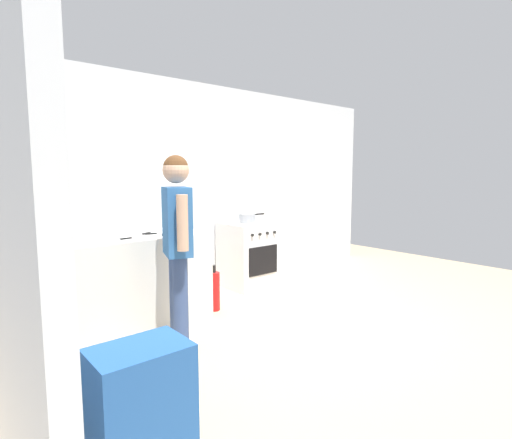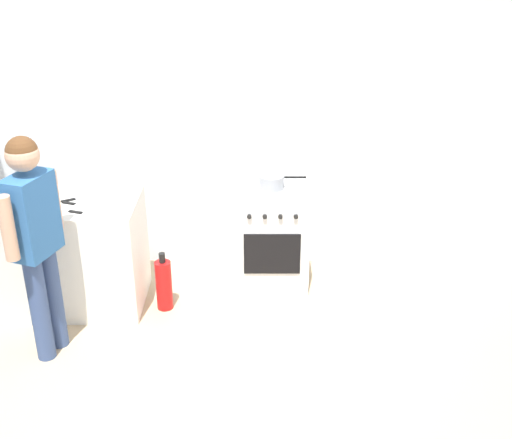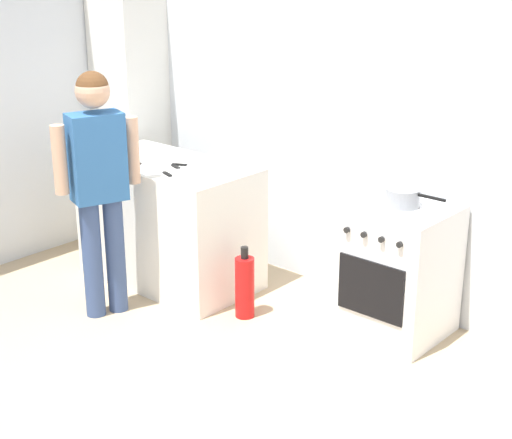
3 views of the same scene
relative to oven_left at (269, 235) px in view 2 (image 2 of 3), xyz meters
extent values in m
plane|color=tan|center=(-0.35, -1.58, -0.43)|extent=(8.00, 8.00, 0.00)
cube|color=silver|center=(-0.35, 0.37, 0.87)|extent=(6.00, 0.10, 2.60)
cube|color=silver|center=(-1.70, -0.38, 0.02)|extent=(1.30, 0.70, 0.90)
cube|color=white|center=(0.00, 0.00, 0.00)|extent=(0.61, 0.60, 0.85)
cube|color=black|center=(0.00, -0.30, -0.03)|extent=(0.46, 0.01, 0.36)
cylinder|color=black|center=(-0.14, -0.12, 0.42)|extent=(0.20, 0.20, 0.01)
cylinder|color=black|center=(0.14, -0.12, 0.42)|extent=(0.20, 0.20, 0.01)
cylinder|color=black|center=(-0.14, 0.12, 0.42)|extent=(0.20, 0.20, 0.01)
cylinder|color=black|center=(0.14, 0.12, 0.42)|extent=(0.20, 0.20, 0.01)
cylinder|color=black|center=(-0.18, -0.31, 0.31)|extent=(0.04, 0.02, 0.04)
cylinder|color=black|center=(-0.06, -0.31, 0.31)|extent=(0.04, 0.02, 0.04)
cylinder|color=black|center=(0.06, -0.31, 0.31)|extent=(0.04, 0.02, 0.04)
cylinder|color=black|center=(0.18, -0.31, 0.31)|extent=(0.04, 0.02, 0.04)
cylinder|color=gray|center=(0.00, 0.01, 0.48)|extent=(0.21, 0.21, 0.11)
cylinder|color=black|center=(0.19, 0.01, 0.52)|extent=(0.18, 0.02, 0.02)
cube|color=silver|center=(-1.57, -0.56, 0.48)|extent=(0.10, 0.05, 0.01)
cube|color=black|center=(-1.47, -0.59, 0.48)|extent=(0.11, 0.06, 0.01)
cube|color=silver|center=(-1.40, -0.48, 0.48)|extent=(0.22, 0.11, 0.01)
cube|color=black|center=(-1.56, -0.43, 0.48)|extent=(0.11, 0.06, 0.01)
cube|color=black|center=(-1.86, -0.54, 0.48)|extent=(0.11, 0.03, 0.01)
cube|color=silver|center=(-1.45, -0.29, 0.48)|extent=(0.19, 0.13, 0.01)
cube|color=black|center=(-1.58, -0.37, 0.48)|extent=(0.11, 0.08, 0.01)
cylinder|color=#384C7A|center=(-1.64, -1.12, -0.02)|extent=(0.13, 0.13, 0.80)
cylinder|color=#384C7A|center=(-1.59, -0.97, -0.02)|extent=(0.13, 0.13, 0.80)
cube|color=#2D609E|center=(-1.62, -1.05, 0.66)|extent=(0.30, 0.39, 0.57)
cylinder|color=tan|center=(-1.70, -1.28, 0.68)|extent=(0.09, 0.09, 0.44)
cylinder|color=tan|center=(-1.54, -0.82, 0.68)|extent=(0.09, 0.09, 0.44)
sphere|color=tan|center=(-1.62, -1.05, 1.09)|extent=(0.22, 0.22, 0.22)
sphere|color=brown|center=(-1.62, -1.05, 1.11)|extent=(0.21, 0.21, 0.21)
cylinder|color=red|center=(-0.87, -0.48, -0.22)|extent=(0.13, 0.13, 0.42)
cylinder|color=black|center=(-0.87, -0.48, 0.03)|extent=(0.05, 0.05, 0.08)
camera|label=1|loc=(-3.25, -3.99, 1.06)|focal=28.00mm
camera|label=2|loc=(-0.13, -4.91, 2.44)|focal=45.00mm
camera|label=3|loc=(2.33, -4.01, 1.95)|focal=55.00mm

